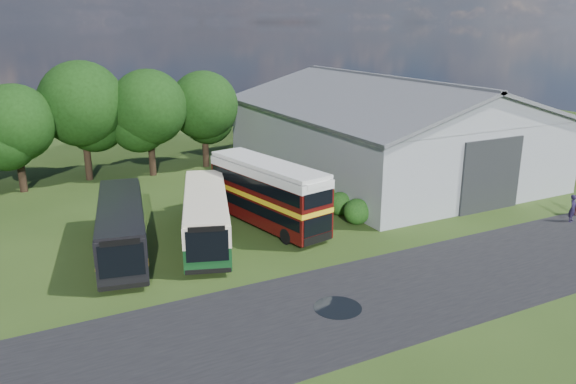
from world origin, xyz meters
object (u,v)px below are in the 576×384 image
bus_maroon_double (268,194)px  visitor_a (573,209)px  bus_dark_single (122,227)px  bus_green_single (206,215)px  storage_shed (384,123)px

bus_maroon_double → visitor_a: (17.69, -8.47, -1.15)m
bus_maroon_double → bus_dark_single: size_ratio=0.91×
bus_green_single → visitor_a: (22.04, -7.77, -0.66)m
storage_shed → visitor_a: 16.81m
bus_green_single → bus_maroon_double: size_ratio=1.10×
bus_maroon_double → storage_shed: bearing=16.7°
bus_green_single → bus_dark_single: bearing=-165.3°
bus_green_single → bus_dark_single: bus_green_single is taller
storage_shed → bus_green_single: 20.92m
bus_dark_single → visitor_a: bus_dark_single is taller
visitor_a → storage_shed: bearing=80.4°
bus_green_single → bus_dark_single: size_ratio=1.01×
storage_shed → bus_maroon_double: (-14.62, -7.73, -2.11)m
bus_green_single → visitor_a: size_ratio=6.03×
storage_shed → bus_green_single: (-18.97, -8.43, -2.60)m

